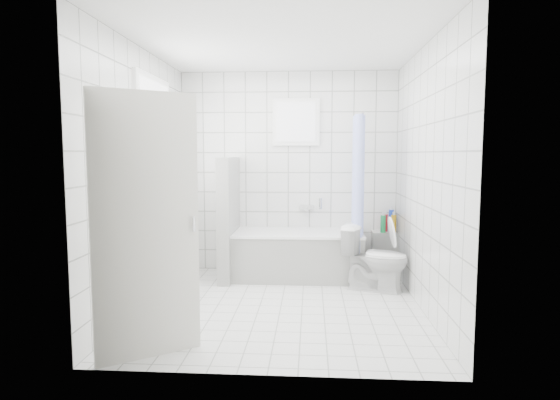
{
  "coord_description": "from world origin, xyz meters",
  "views": [
    {
      "loc": [
        0.3,
        -4.61,
        1.54
      ],
      "look_at": [
        -0.03,
        0.35,
        1.05
      ],
      "focal_mm": 30.0,
      "sensor_mm": 36.0,
      "label": 1
    }
  ],
  "objects": [
    {
      "name": "window_left",
      "position": [
        -1.35,
        0.3,
        1.6
      ],
      "size": [
        0.01,
        0.9,
        1.4
      ],
      "primitive_type": "cube",
      "color": "white",
      "rests_on": "wall_left"
    },
    {
      "name": "bathtub",
      "position": [
        0.14,
        1.12,
        0.29
      ],
      "size": [
        1.59,
        0.77,
        0.58
      ],
      "color": "white",
      "rests_on": "ground"
    },
    {
      "name": "ground",
      "position": [
        0.0,
        0.0,
        0.0
      ],
      "size": [
        3.0,
        3.0,
        0.0
      ],
      "primitive_type": "plane",
      "color": "white",
      "rests_on": "ground"
    },
    {
      "name": "wall_front",
      "position": [
        0.0,
        -1.5,
        1.3
      ],
      "size": [
        2.8,
        0.02,
        2.6
      ],
      "primitive_type": "cube",
      "color": "white",
      "rests_on": "ground"
    },
    {
      "name": "curtain_rod",
      "position": [
        0.88,
        1.1,
        2.0
      ],
      "size": [
        0.02,
        0.8,
        0.02
      ],
      "primitive_type": "cylinder",
      "rotation": [
        1.57,
        0.0,
        0.0
      ],
      "color": "silver",
      "rests_on": "wall_back"
    },
    {
      "name": "shower_curtain",
      "position": [
        0.88,
        0.97,
        1.1
      ],
      "size": [
        0.14,
        0.48,
        1.78
      ],
      "primitive_type": null,
      "color": "#566AFC",
      "rests_on": "curtain_rod"
    },
    {
      "name": "wall_back",
      "position": [
        0.0,
        1.5,
        1.3
      ],
      "size": [
        2.8,
        0.02,
        2.6
      ],
      "primitive_type": "cube",
      "color": "white",
      "rests_on": "ground"
    },
    {
      "name": "wall_right",
      "position": [
        1.4,
        0.0,
        1.3
      ],
      "size": [
        0.02,
        3.0,
        2.6
      ],
      "primitive_type": "cube",
      "color": "white",
      "rests_on": "ground"
    },
    {
      "name": "ledge_bottles",
      "position": [
        1.29,
        1.36,
        0.67
      ],
      "size": [
        0.2,
        0.17,
        0.28
      ],
      "color": "#189448",
      "rests_on": "tiled_ledge"
    },
    {
      "name": "window_sill",
      "position": [
        -1.31,
        0.3,
        0.86
      ],
      "size": [
        0.18,
        1.02,
        0.08
      ],
      "primitive_type": "cube",
      "color": "white",
      "rests_on": "wall_left"
    },
    {
      "name": "tub_faucet",
      "position": [
        0.24,
        1.46,
        0.85
      ],
      "size": [
        0.18,
        0.06,
        0.06
      ],
      "primitive_type": "cube",
      "color": "silver",
      "rests_on": "wall_back"
    },
    {
      "name": "sill_bottles",
      "position": [
        -1.3,
        0.39,
        1.01
      ],
      "size": [
        0.2,
        0.44,
        0.27
      ],
      "color": "white",
      "rests_on": "window_sill"
    },
    {
      "name": "tiled_ledge",
      "position": [
        1.28,
        1.38,
        0.28
      ],
      "size": [
        0.4,
        0.24,
        0.55
      ],
      "primitive_type": "cube",
      "color": "white",
      "rests_on": "ground"
    },
    {
      "name": "wall_left",
      "position": [
        -1.4,
        0.0,
        1.3
      ],
      "size": [
        0.02,
        3.0,
        2.6
      ],
      "primitive_type": "cube",
      "color": "white",
      "rests_on": "ground"
    },
    {
      "name": "toilet",
      "position": [
        1.03,
        0.65,
        0.37
      ],
      "size": [
        0.81,
        0.61,
        0.73
      ],
      "primitive_type": "imported",
      "rotation": [
        0.0,
        0.0,
        1.26
      ],
      "color": "white",
      "rests_on": "ground"
    },
    {
      "name": "door",
      "position": [
        -0.92,
        -1.25,
        1.0
      ],
      "size": [
        0.68,
        0.49,
        2.0
      ],
      "primitive_type": "cube",
      "rotation": [
        0.0,
        0.0,
        -0.96
      ],
      "color": "silver",
      "rests_on": "ground"
    },
    {
      "name": "window_back",
      "position": [
        0.1,
        1.46,
        1.95
      ],
      "size": [
        0.5,
        0.01,
        0.5
      ],
      "primitive_type": "cube",
      "color": "white",
      "rests_on": "wall_back"
    },
    {
      "name": "ceiling",
      "position": [
        0.0,
        0.0,
        2.6
      ],
      "size": [
        3.0,
        3.0,
        0.0
      ],
      "primitive_type": "plane",
      "rotation": [
        3.14,
        0.0,
        0.0
      ],
      "color": "white",
      "rests_on": "ground"
    },
    {
      "name": "partition_wall",
      "position": [
        -0.72,
        1.07,
        0.75
      ],
      "size": [
        0.15,
        0.85,
        1.5
      ],
      "primitive_type": "cube",
      "color": "white",
      "rests_on": "ground"
    }
  ]
}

